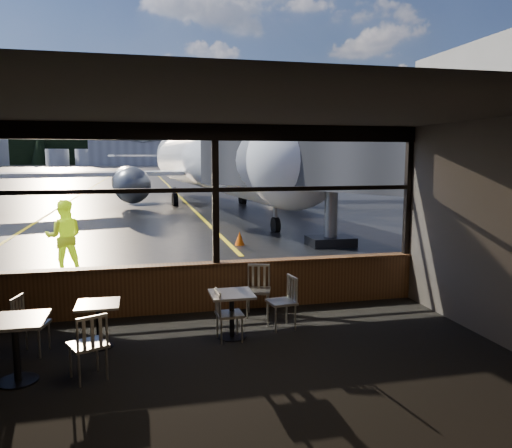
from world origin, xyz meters
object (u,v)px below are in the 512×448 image
object	(u,v)px
chair_near_w	(229,315)
chair_mid_w	(32,325)
cafe_table_near	(232,315)
chair_near_e	(281,303)
airliner	(212,120)
cafe_table_left	(16,351)
chair_near_n	(258,291)
jet_bridge	(305,176)
cafe_table_mid	(99,325)
ground_crew	(64,237)
cone_nose	(240,238)
chair_mid_s	(88,346)

from	to	relation	value
chair_near_w	chair_mid_w	bearing A→B (deg)	-94.68
cafe_table_near	chair_near_e	bearing A→B (deg)	15.03
airliner	cafe_table_left	size ratio (longest dim) A/B	39.55
chair_near_n	airliner	bearing A→B (deg)	-78.40
airliner	chair_mid_w	xyz separation A→B (m)	(-5.85, -22.20, -4.67)
jet_bridge	cafe_table_left	distance (m)	10.52
chair_near_w	cafe_table_mid	bearing A→B (deg)	-97.56
chair_near_w	chair_mid_w	distance (m)	2.93
airliner	chair_near_w	world-z (taller)	airliner
jet_bridge	cafe_table_left	world-z (taller)	jet_bridge
airliner	chair_near_e	bearing A→B (deg)	-99.69
jet_bridge	cafe_table_mid	size ratio (longest dim) A/B	15.38
airliner	cafe_table_near	distance (m)	22.87
cafe_table_mid	ground_crew	world-z (taller)	ground_crew
cafe_table_near	cafe_table_left	xyz separation A→B (m)	(-2.99, -0.96, 0.05)
chair_near_e	chair_near_w	world-z (taller)	chair_near_e
chair_mid_w	ground_crew	bearing A→B (deg)	-164.22
airliner	cafe_table_left	world-z (taller)	airliner
jet_bridge	ground_crew	world-z (taller)	jet_bridge
cafe_table_mid	chair_near_e	xyz separation A→B (m)	(2.95, 0.18, 0.11)
airliner	chair_mid_w	world-z (taller)	airliner
jet_bridge	chair_mid_w	distance (m)	9.81
chair_near_n	cone_nose	size ratio (longest dim) A/B	2.06
jet_bridge	chair_mid_s	size ratio (longest dim) A/B	11.67
cafe_table_near	cafe_table_left	world-z (taller)	cafe_table_left
chair_near_n	chair_mid_s	world-z (taller)	chair_near_n
chair_mid_s	chair_near_e	bearing A→B (deg)	-0.58
chair_mid_w	cafe_table_left	bearing A→B (deg)	12.67
chair_mid_w	cone_nose	size ratio (longest dim) A/B	1.94
airliner	chair_near_n	size ratio (longest dim) A/B	35.49
chair_mid_s	chair_mid_w	distance (m)	1.39
airliner	chair_near_w	xyz separation A→B (m)	(-2.92, -22.31, -4.69)
chair_mid_s	chair_near_w	bearing A→B (deg)	0.90
cafe_table_near	cone_nose	distance (m)	8.62
jet_bridge	ground_crew	xyz separation A→B (m)	(-6.85, -1.59, -1.42)
cafe_table_mid	ground_crew	bearing A→B (deg)	102.69
cafe_table_left	chair_near_n	size ratio (longest dim) A/B	0.90
jet_bridge	chair_near_e	world-z (taller)	jet_bridge
chair_mid_s	chair_mid_w	world-z (taller)	chair_mid_s
chair_mid_s	cone_nose	bearing A→B (deg)	43.49
cafe_table_left	cone_nose	world-z (taller)	cafe_table_left
chair_near_e	chair_near_w	size ratio (longest dim) A/B	1.07
cafe_table_left	chair_near_n	xyz separation A→B (m)	(3.65, 1.94, 0.05)
cafe_table_left	chair_near_e	bearing A→B (deg)	17.15
cafe_table_near	chair_mid_w	distance (m)	2.99
jet_bridge	chair_near_e	bearing A→B (deg)	-111.55
chair_near_w	chair_near_n	xyz separation A→B (m)	(0.72, 1.10, 0.05)
chair_near_w	chair_mid_s	world-z (taller)	chair_mid_s
chair_near_e	ground_crew	bearing A→B (deg)	31.22
airliner	cafe_table_near	size ratio (longest dim) A/B	44.87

